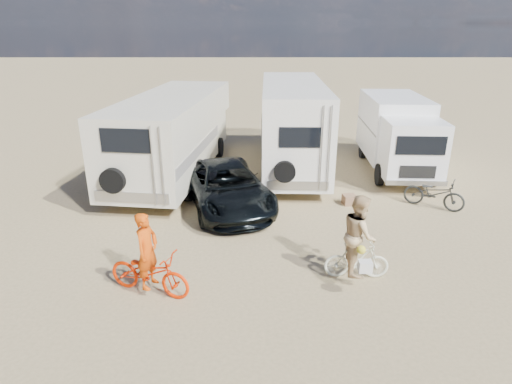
{
  "coord_description": "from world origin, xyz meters",
  "views": [
    {
      "loc": [
        -1.41,
        -9.57,
        5.57
      ],
      "look_at": [
        -1.4,
        1.46,
        1.3
      ],
      "focal_mm": 30.61,
      "sensor_mm": 36.0,
      "label": 1
    }
  ],
  "objects_px": {
    "bike_woman": "(357,260)",
    "crate": "(349,200)",
    "rv_main": "(292,127)",
    "box_truck": "(398,136)",
    "cooler": "(216,215)",
    "dark_suv": "(227,186)",
    "rider_woman": "(358,241)",
    "bike_parked": "(434,193)",
    "bike_man": "(149,272)",
    "rider_man": "(148,258)",
    "rv_left": "(173,136)"
  },
  "relations": [
    {
      "from": "dark_suv",
      "to": "cooler",
      "type": "distance_m",
      "value": 1.38
    },
    {
      "from": "bike_man",
      "to": "rider_woman",
      "type": "relative_size",
      "value": 1.03
    },
    {
      "from": "dark_suv",
      "to": "crate",
      "type": "xyz_separation_m",
      "value": [
        4.01,
        0.14,
        -0.53
      ]
    },
    {
      "from": "rider_man",
      "to": "dark_suv",
      "type": "bearing_deg",
      "value": 4.16
    },
    {
      "from": "dark_suv",
      "to": "cooler",
      "type": "height_order",
      "value": "dark_suv"
    },
    {
      "from": "rv_left",
      "to": "rider_woman",
      "type": "xyz_separation_m",
      "value": [
        5.48,
        -7.49,
        -0.59
      ]
    },
    {
      "from": "bike_man",
      "to": "rv_left",
      "type": "bearing_deg",
      "value": 25.78
    },
    {
      "from": "cooler",
      "to": "rider_man",
      "type": "bearing_deg",
      "value": -106.6
    },
    {
      "from": "dark_suv",
      "to": "rider_woman",
      "type": "relative_size",
      "value": 2.64
    },
    {
      "from": "rider_woman",
      "to": "cooler",
      "type": "bearing_deg",
      "value": 51.69
    },
    {
      "from": "dark_suv",
      "to": "rider_woman",
      "type": "distance_m",
      "value": 5.41
    },
    {
      "from": "bike_parked",
      "to": "cooler",
      "type": "bearing_deg",
      "value": 131.36
    },
    {
      "from": "box_truck",
      "to": "dark_suv",
      "type": "height_order",
      "value": "box_truck"
    },
    {
      "from": "rv_left",
      "to": "box_truck",
      "type": "relative_size",
      "value": 1.49
    },
    {
      "from": "bike_man",
      "to": "rider_man",
      "type": "xyz_separation_m",
      "value": [
        0.0,
        0.0,
        0.36
      ]
    },
    {
      "from": "rv_main",
      "to": "bike_man",
      "type": "relative_size",
      "value": 3.98
    },
    {
      "from": "bike_parked",
      "to": "crate",
      "type": "relative_size",
      "value": 4.72
    },
    {
      "from": "rv_main",
      "to": "bike_parked",
      "type": "xyz_separation_m",
      "value": [
        4.26,
        -4.06,
        -1.22
      ]
    },
    {
      "from": "crate",
      "to": "bike_man",
      "type": "bearing_deg",
      "value": -136.91
    },
    {
      "from": "rv_left",
      "to": "crate",
      "type": "xyz_separation_m",
      "value": [
        6.23,
        -3.06,
        -1.37
      ]
    },
    {
      "from": "bike_man",
      "to": "bike_parked",
      "type": "height_order",
      "value": "bike_man"
    },
    {
      "from": "box_truck",
      "to": "bike_woman",
      "type": "relative_size",
      "value": 3.9
    },
    {
      "from": "rv_main",
      "to": "rv_left",
      "type": "xyz_separation_m",
      "value": [
        -4.61,
        -0.72,
        -0.19
      ]
    },
    {
      "from": "rv_main",
      "to": "bike_man",
      "type": "xyz_separation_m",
      "value": [
        -3.78,
        -8.83,
        -1.21
      ]
    },
    {
      "from": "cooler",
      "to": "rider_woman",
      "type": "bearing_deg",
      "value": -39.95
    },
    {
      "from": "rv_left",
      "to": "rider_man",
      "type": "height_order",
      "value": "rv_left"
    },
    {
      "from": "bike_woman",
      "to": "crate",
      "type": "bearing_deg",
      "value": -7.2
    },
    {
      "from": "bike_man",
      "to": "rider_woman",
      "type": "distance_m",
      "value": 4.72
    },
    {
      "from": "rider_woman",
      "to": "crate",
      "type": "height_order",
      "value": "rider_woman"
    },
    {
      "from": "box_truck",
      "to": "dark_suv",
      "type": "relative_size",
      "value": 1.17
    },
    {
      "from": "bike_woman",
      "to": "rider_man",
      "type": "relative_size",
      "value": 0.86
    },
    {
      "from": "rv_main",
      "to": "dark_suv",
      "type": "distance_m",
      "value": 4.7
    },
    {
      "from": "box_truck",
      "to": "crate",
      "type": "distance_m",
      "value": 4.52
    },
    {
      "from": "rv_main",
      "to": "box_truck",
      "type": "bearing_deg",
      "value": -1.99
    },
    {
      "from": "bike_woman",
      "to": "bike_parked",
      "type": "relative_size",
      "value": 0.79
    },
    {
      "from": "box_truck",
      "to": "dark_suv",
      "type": "bearing_deg",
      "value": -147.63
    },
    {
      "from": "dark_suv",
      "to": "rider_woman",
      "type": "xyz_separation_m",
      "value": [
        3.27,
        -4.3,
        0.25
      ]
    },
    {
      "from": "rv_left",
      "to": "rv_main",
      "type": "bearing_deg",
      "value": 15.91
    },
    {
      "from": "rv_left",
      "to": "crate",
      "type": "height_order",
      "value": "rv_left"
    },
    {
      "from": "rv_left",
      "to": "box_truck",
      "type": "bearing_deg",
      "value": 10.16
    },
    {
      "from": "rv_left",
      "to": "crate",
      "type": "relative_size",
      "value": 21.71
    },
    {
      "from": "bike_woman",
      "to": "bike_man",
      "type": "bearing_deg",
      "value": 99.82
    },
    {
      "from": "rv_left",
      "to": "cooler",
      "type": "xyz_separation_m",
      "value": [
        1.96,
        -4.47,
        -1.3
      ]
    },
    {
      "from": "crate",
      "to": "bike_parked",
      "type": "bearing_deg",
      "value": -6.27
    },
    {
      "from": "bike_woman",
      "to": "rider_woman",
      "type": "distance_m",
      "value": 0.49
    },
    {
      "from": "bike_woman",
      "to": "cooler",
      "type": "height_order",
      "value": "bike_woman"
    },
    {
      "from": "rider_woman",
      "to": "rv_main",
      "type": "bearing_deg",
      "value": 8.4
    },
    {
      "from": "rider_woman",
      "to": "cooler",
      "type": "height_order",
      "value": "rider_woman"
    },
    {
      "from": "rider_woman",
      "to": "cooler",
      "type": "xyz_separation_m",
      "value": [
        -3.52,
        3.02,
        -0.71
      ]
    },
    {
      "from": "rv_main",
      "to": "bike_woman",
      "type": "xyz_separation_m",
      "value": [
        0.88,
        -8.21,
        -1.27
      ]
    }
  ]
}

